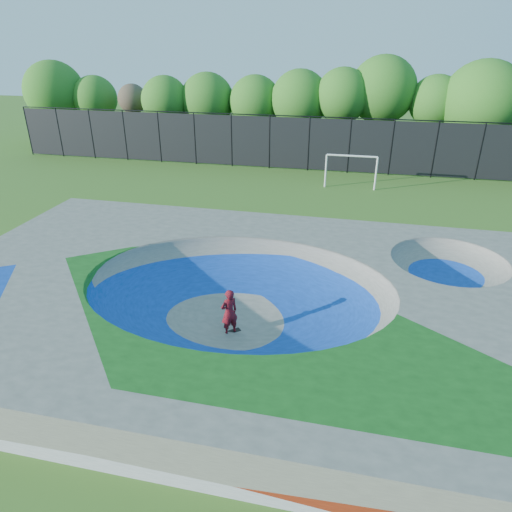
{
  "coord_description": "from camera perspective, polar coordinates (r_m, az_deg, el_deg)",
  "views": [
    {
      "loc": [
        3.68,
        -13.47,
        9.18
      ],
      "look_at": [
        -0.01,
        3.0,
        1.1
      ],
      "focal_mm": 32.0,
      "sensor_mm": 36.0,
      "label": 1
    }
  ],
  "objects": [
    {
      "name": "ground",
      "position": [
        16.71,
        -2.22,
        -7.77
      ],
      "size": [
        120.0,
        120.0,
        0.0
      ],
      "primitive_type": "plane",
      "color": "#38631B",
      "rests_on": "ground"
    },
    {
      "name": "skate_deck",
      "position": [
        16.31,
        -2.27,
        -5.56
      ],
      "size": [
        22.0,
        14.0,
        1.5
      ],
      "primitive_type": "cube",
      "color": "gray",
      "rests_on": "ground"
    },
    {
      "name": "skater",
      "position": [
        15.47,
        -3.37,
        -7.03
      ],
      "size": [
        0.73,
        0.73,
        1.7
      ],
      "primitive_type": "imported",
      "rotation": [
        0.0,
        0.0,
        3.92
      ],
      "color": "red",
      "rests_on": "ground"
    },
    {
      "name": "skateboard",
      "position": [
        15.93,
        -3.29,
        -9.54
      ],
      "size": [
        0.72,
        0.69,
        0.05
      ],
      "primitive_type": "cube",
      "rotation": [
        0.0,
        0.0,
        0.74
      ],
      "color": "black",
      "rests_on": "ground"
    },
    {
      "name": "soccer_goal",
      "position": [
        31.42,
        11.82,
        11.03
      ],
      "size": [
        3.42,
        0.12,
        2.26
      ],
      "color": "silver",
      "rests_on": "ground"
    },
    {
      "name": "fence",
      "position": [
        35.38,
        6.61,
        13.88
      ],
      "size": [
        48.09,
        0.09,
        4.04
      ],
      "color": "black",
      "rests_on": "ground"
    },
    {
      "name": "treeline",
      "position": [
        39.36,
        13.51,
        18.65
      ],
      "size": [
        53.45,
        7.27,
        8.15
      ],
      "color": "#483824",
      "rests_on": "ground"
    }
  ]
}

